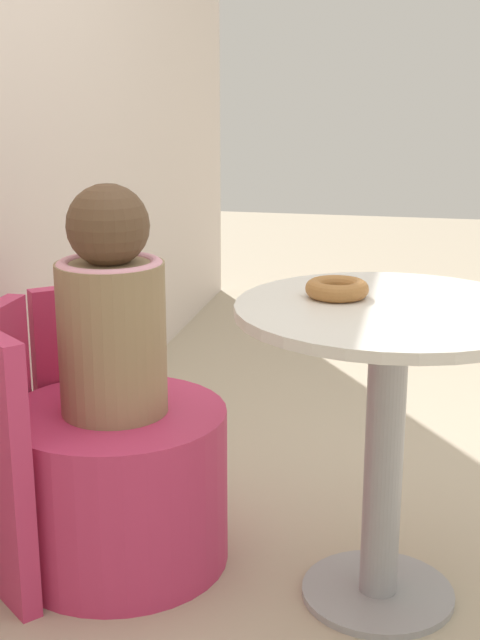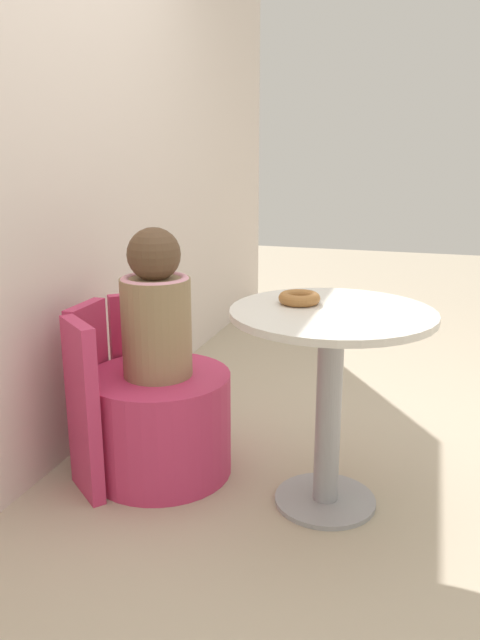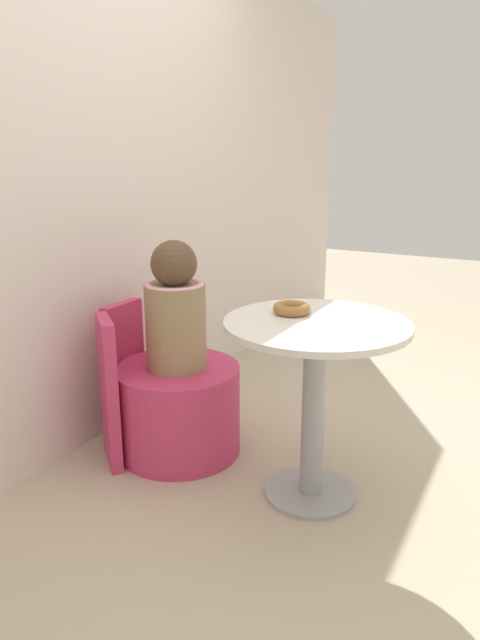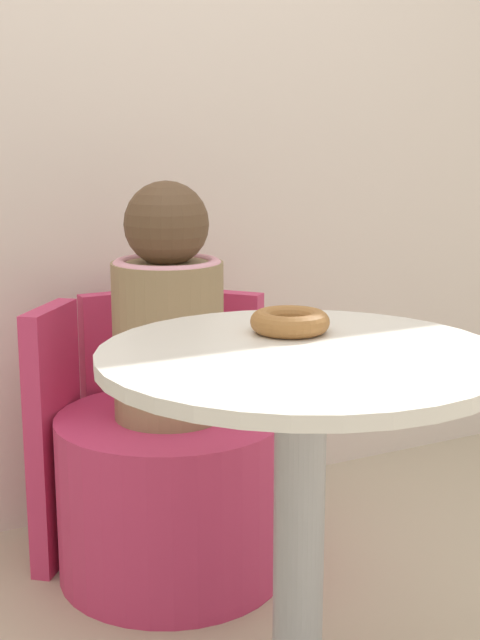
{
  "view_description": "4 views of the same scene",
  "coord_description": "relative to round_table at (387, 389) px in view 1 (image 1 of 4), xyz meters",
  "views": [
    {
      "loc": [
        -1.91,
        -0.06,
        1.22
      ],
      "look_at": [
        0.11,
        0.37,
        0.65
      ],
      "focal_mm": 50.0,
      "sensor_mm": 36.0,
      "label": 1
    },
    {
      "loc": [
        -2.01,
        -0.29,
        1.24
      ],
      "look_at": [
        0.01,
        0.34,
        0.66
      ],
      "focal_mm": 35.0,
      "sensor_mm": 36.0,
      "label": 2
    },
    {
      "loc": [
        -1.88,
        -0.72,
        1.31
      ],
      "look_at": [
        0.01,
        0.34,
        0.68
      ],
      "focal_mm": 32.0,
      "sensor_mm": 36.0,
      "label": 3
    },
    {
      "loc": [
        -0.75,
        -1.22,
        1.09
      ],
      "look_at": [
        0.08,
        0.37,
        0.7
      ],
      "focal_mm": 50.0,
      "sensor_mm": 36.0,
      "label": 4
    }
  ],
  "objects": [
    {
      "name": "ground_plane",
      "position": [
        -0.01,
        -0.01,
        -0.53
      ],
      "size": [
        12.0,
        12.0,
        0.0
      ],
      "primitive_type": "plane",
      "color": "#B7A88E"
    },
    {
      "name": "round_table",
      "position": [
        0.0,
        0.0,
        0.0
      ],
      "size": [
        0.69,
        0.69,
        0.72
      ],
      "color": "#99999E",
      "rests_on": "ground_plane"
    },
    {
      "name": "tub_chair",
      "position": [
        0.04,
        0.67,
        -0.33
      ],
      "size": [
        0.56,
        0.56,
        0.41
      ],
      "color": "#C63360",
      "rests_on": "ground_plane"
    },
    {
      "name": "booth_backrest",
      "position": [
        0.04,
        0.9,
        -0.2
      ],
      "size": [
        0.66,
        0.24,
        0.66
      ],
      "color": "#C63360",
      "rests_on": "ground_plane"
    },
    {
      "name": "child_figure",
      "position": [
        0.04,
        0.67,
        0.14
      ],
      "size": [
        0.26,
        0.26,
        0.56
      ],
      "color": "#937A56",
      "rests_on": "tub_chair"
    },
    {
      "name": "donut",
      "position": [
        0.05,
        0.12,
        0.22
      ],
      "size": [
        0.15,
        0.15,
        0.04
      ],
      "color": "#9E6633",
      "rests_on": "round_table"
    }
  ]
}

